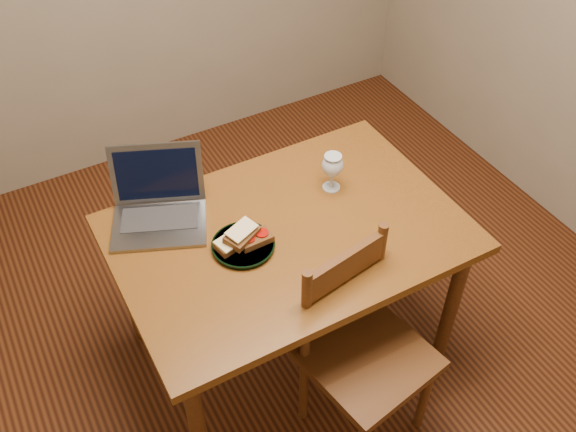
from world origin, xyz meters
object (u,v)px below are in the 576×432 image
milk_glass (332,172)px  laptop (158,201)px  chair (366,346)px  plate (243,246)px  table (289,246)px

milk_glass → laptop: laptop is taller
chair → plate: chair is taller
laptop → chair: bearing=-35.7°
chair → laptop: 0.95m
milk_glass → laptop: bearing=163.8°
table → milk_glass: (0.27, 0.13, 0.17)m
chair → laptop: size_ratio=1.09×
plate → chair: bearing=-59.6°
milk_glass → laptop: (-0.66, 0.19, -0.02)m
table → plate: plate is taller
milk_glass → chair: bearing=-108.7°
chair → plate: 0.58m
plate → milk_glass: 0.48m
plate → laptop: (-0.20, 0.32, 0.06)m
table → plate: 0.21m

